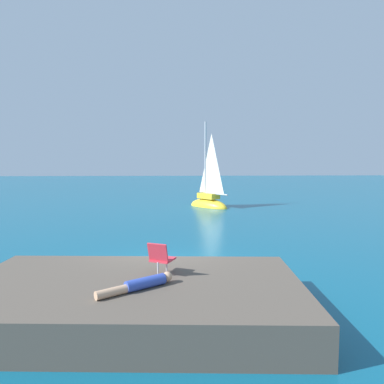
# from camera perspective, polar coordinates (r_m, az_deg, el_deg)

# --- Properties ---
(ground_plane) EXTENTS (160.00, 160.00, 0.00)m
(ground_plane) POSITION_cam_1_polar(r_m,az_deg,el_deg) (11.91, -4.63, -12.18)
(ground_plane) COLOR #0F5675
(shore_ledge) EXTENTS (7.79, 4.73, 0.83)m
(shore_ledge) POSITION_cam_1_polar(r_m,az_deg,el_deg) (8.36, -9.47, -16.76)
(shore_ledge) COLOR brown
(shore_ledge) RESTS_ON ground
(boulder_seaward) EXTENTS (0.96, 1.06, 0.60)m
(boulder_seaward) POSITION_cam_1_polar(r_m,az_deg,el_deg) (11.20, -23.14, -13.66)
(boulder_seaward) COLOR brown
(boulder_seaward) RESTS_ON ground
(boulder_inland) EXTENTS (1.46, 1.61, 0.90)m
(boulder_inland) POSITION_cam_1_polar(r_m,az_deg,el_deg) (10.47, -4.16, -14.59)
(boulder_inland) COLOR #514E44
(boulder_inland) RESTS_ON ground
(sailboat_near) EXTENTS (3.38, 3.81, 7.28)m
(sailboat_near) POSITION_cam_1_polar(r_m,az_deg,el_deg) (27.46, 2.70, -1.62)
(sailboat_near) COLOR yellow
(sailboat_near) RESTS_ON ground
(person_sunbather) EXTENTS (1.52, 1.12, 0.25)m
(person_sunbather) POSITION_cam_1_polar(r_m,az_deg,el_deg) (7.66, -8.42, -14.57)
(person_sunbather) COLOR #334CB2
(person_sunbather) RESTS_ON shore_ledge
(beach_chair) EXTENTS (0.68, 0.74, 0.80)m
(beach_chair) POSITION_cam_1_polar(r_m,az_deg,el_deg) (8.41, -5.11, -10.42)
(beach_chair) COLOR #E03342
(beach_chair) RESTS_ON shore_ledge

